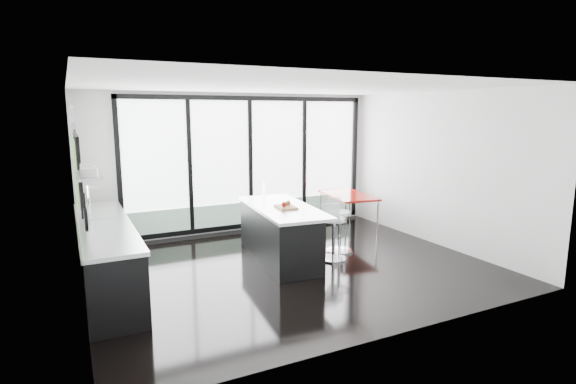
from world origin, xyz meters
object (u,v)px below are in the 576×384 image
bar_stool_near (333,239)px  bar_stool_far (340,231)px  red_table (348,212)px  island (279,232)px

bar_stool_near → bar_stool_far: 0.45m
bar_stool_near → red_table: (1.31, 1.54, 0.02)m
bar_stool_near → bar_stool_far: bar_stool_far is taller
bar_stool_far → red_table: red_table is taller
island → red_table: 2.37m
island → red_table: size_ratio=1.63×
island → red_table: island is taller
island → red_table: (2.10, 1.09, -0.08)m
bar_stool_far → island: bearing=158.5°
island → bar_stool_near: size_ratio=3.18×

